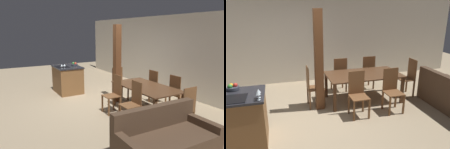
% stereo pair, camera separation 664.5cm
% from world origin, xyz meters
% --- Properties ---
extents(ground_plane, '(16.00, 16.00, 0.00)m').
position_xyz_m(ground_plane, '(0.00, 0.00, 0.00)').
color(ground_plane, '#9E896B').
extents(wall_back, '(11.20, 0.08, 2.70)m').
position_xyz_m(wall_back, '(0.00, 2.77, 1.35)').
color(wall_back, silver).
rests_on(wall_back, ground_plane).
extents(kitchen_island, '(1.12, 0.85, 0.95)m').
position_xyz_m(kitchen_island, '(-1.49, -0.40, 0.47)').
color(kitchen_island, brown).
rests_on(kitchen_island, ground_plane).
extents(fruit_bowl, '(0.23, 0.23, 0.12)m').
position_xyz_m(fruit_bowl, '(-1.49, -0.12, 0.99)').
color(fruit_bowl, '#383D47').
rests_on(fruit_bowl, kitchen_island).
extents(wine_glass_near, '(0.08, 0.08, 0.16)m').
position_xyz_m(wine_glass_near, '(-1.01, -0.75, 1.07)').
color(wine_glass_near, silver).
rests_on(wine_glass_near, kitchen_island).
extents(wine_glass_middle, '(0.08, 0.08, 0.16)m').
position_xyz_m(wine_glass_middle, '(-1.01, -0.65, 1.07)').
color(wine_glass_middle, silver).
rests_on(wine_glass_middle, kitchen_island).
extents(dining_table, '(1.91, 1.03, 0.73)m').
position_xyz_m(dining_table, '(1.44, 0.75, 0.64)').
color(dining_table, '#51331E').
rests_on(dining_table, ground_plane).
extents(dining_chair_near_left, '(0.40, 0.40, 1.02)m').
position_xyz_m(dining_chair_near_left, '(1.01, 0.02, 0.53)').
color(dining_chair_near_left, brown).
rests_on(dining_chair_near_left, ground_plane).
extents(dining_chair_near_right, '(0.40, 0.40, 1.02)m').
position_xyz_m(dining_chair_near_right, '(1.87, 0.02, 0.53)').
color(dining_chair_near_right, brown).
rests_on(dining_chair_near_right, ground_plane).
extents(dining_chair_far_left, '(0.40, 0.40, 1.02)m').
position_xyz_m(dining_chair_far_left, '(1.01, 1.49, 0.53)').
color(dining_chair_far_left, brown).
rests_on(dining_chair_far_left, ground_plane).
extents(dining_chair_far_right, '(0.40, 0.40, 1.02)m').
position_xyz_m(dining_chair_far_right, '(1.87, 1.49, 0.53)').
color(dining_chair_far_right, brown).
rests_on(dining_chair_far_right, ground_plane).
extents(dining_chair_head_end, '(0.40, 0.40, 1.02)m').
position_xyz_m(dining_chair_head_end, '(0.11, 0.75, 0.53)').
color(dining_chair_head_end, brown).
rests_on(dining_chair_head_end, ground_plane).
extents(dining_chair_foot_end, '(0.40, 0.40, 1.02)m').
position_xyz_m(dining_chair_foot_end, '(2.77, 0.75, 0.53)').
color(dining_chair_foot_end, brown).
rests_on(dining_chair_foot_end, ground_plane).
extents(couch, '(0.91, 1.79, 0.87)m').
position_xyz_m(couch, '(3.34, -0.34, 0.29)').
color(couch, '#473323').
rests_on(couch, ground_plane).
extents(timber_post, '(0.19, 0.19, 2.35)m').
position_xyz_m(timber_post, '(0.25, 0.58, 1.18)').
color(timber_post, brown).
rests_on(timber_post, ground_plane).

